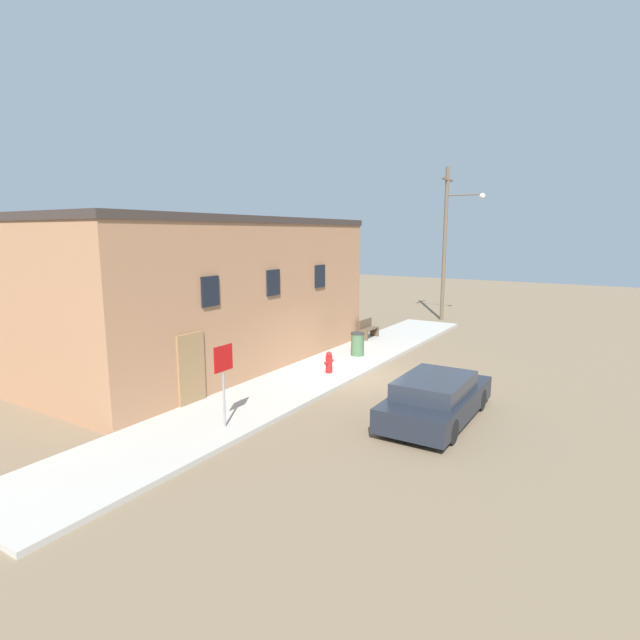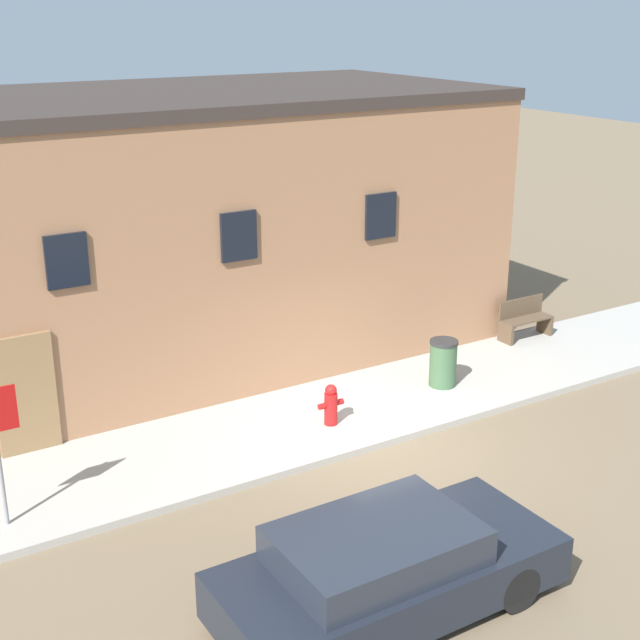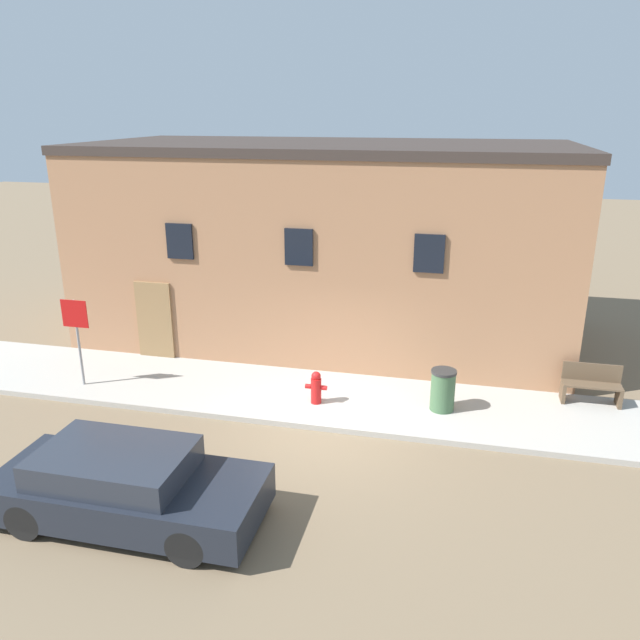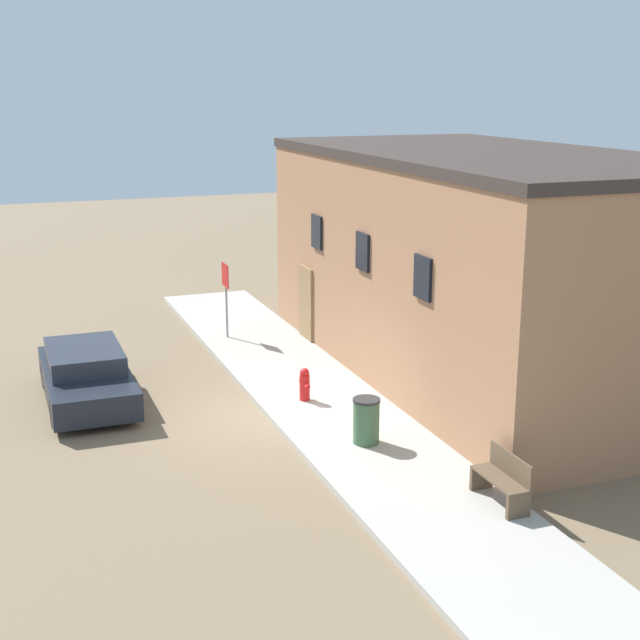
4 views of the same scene
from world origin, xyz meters
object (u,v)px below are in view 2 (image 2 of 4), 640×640
Objects in this scene: fire_hydrant at (331,405)px; trash_bin at (443,363)px; bench at (524,320)px; parked_car at (386,569)px.

trash_bin is at bearing 6.45° from fire_hydrant.
bench is 1.36× the size of trash_bin.
trash_bin is 6.98m from parked_car.
fire_hydrant is 5.10m from parked_car.
fire_hydrant is 6.25m from bench.
parked_car is (-8.18, -6.11, 0.06)m from bench.
parked_car is at bearing -114.40° from fire_hydrant.
trash_bin is at bearing 45.28° from parked_car.
bench is at bearing 36.73° from parked_car.
trash_bin is 0.21× the size of parked_car.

